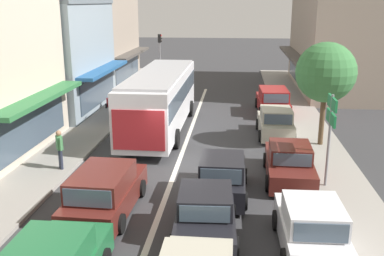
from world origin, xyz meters
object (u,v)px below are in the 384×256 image
at_px(sedan_behind_bus_mid, 205,214).
at_px(parked_hatchback_kerb_front, 311,228).
at_px(city_bus, 160,97).
at_px(parked_sedan_kerb_second, 289,164).
at_px(street_tree_right, 326,73).
at_px(pedestrian_browsing_midblock, 60,147).
at_px(directional_road_sign, 331,119).
at_px(parked_hatchback_kerb_third, 275,123).
at_px(wagon_queue_far_back, 105,192).
at_px(traffic_light_downstreet, 160,50).
at_px(pedestrian_far_walker, 111,106).
at_px(hatchback_behind_bus_near, 222,177).
at_px(parked_wagon_kerb_rear, 273,101).
at_px(pedestrian_with_handbag_near, 122,95).

distance_m(sedan_behind_bus_mid, parked_hatchback_kerb_front, 3.07).
bearing_deg(city_bus, sedan_behind_bus_mid, -73.81).
relative_size(parked_sedan_kerb_second, street_tree_right, 0.84).
relative_size(parked_sedan_kerb_second, pedestrian_browsing_midblock, 2.60).
bearing_deg(directional_road_sign, parked_hatchback_kerb_third, 101.63).
distance_m(wagon_queue_far_back, street_tree_right, 11.90).
bearing_deg(parked_sedan_kerb_second, parked_hatchback_kerb_front, -89.68).
relative_size(traffic_light_downstreet, pedestrian_far_walker, 2.58).
xyz_separation_m(parked_hatchback_kerb_front, pedestrian_far_walker, (-9.22, 12.76, 0.36)).
distance_m(hatchback_behind_bus_near, parked_sedan_kerb_second, 3.15).
bearing_deg(parked_sedan_kerb_second, hatchback_behind_bus_near, -144.70).
bearing_deg(parked_sedan_kerb_second, street_tree_right, 65.83).
bearing_deg(parked_wagon_kerb_rear, wagon_queue_far_back, -113.94).
relative_size(parked_wagon_kerb_rear, pedestrian_browsing_midblock, 2.80).
bearing_deg(traffic_light_downstreet, sedan_behind_bus_mid, -77.37).
bearing_deg(pedestrian_far_walker, parked_wagon_kerb_rear, 21.51).
distance_m(city_bus, pedestrian_with_handbag_near, 5.22).
distance_m(parked_hatchback_kerb_front, parked_sedan_kerb_second, 5.32).
distance_m(traffic_light_downstreet, directional_road_sign, 23.25).
distance_m(hatchback_behind_bus_near, pedestrian_far_walker, 11.39).
bearing_deg(pedestrian_browsing_midblock, parked_sedan_kerb_second, 0.58).
height_order(wagon_queue_far_back, pedestrian_far_walker, pedestrian_far_walker).
height_order(parked_hatchback_kerb_front, directional_road_sign, directional_road_sign).
bearing_deg(hatchback_behind_bus_near, parked_sedan_kerb_second, 35.30).
bearing_deg(parked_hatchback_kerb_front, sedan_behind_bus_mid, 167.72).
bearing_deg(street_tree_right, city_bus, 166.25).
xyz_separation_m(sedan_behind_bus_mid, directional_road_sign, (4.26, 3.91, 2.04)).
height_order(parked_hatchback_kerb_third, pedestrian_browsing_midblock, pedestrian_browsing_midblock).
xyz_separation_m(parked_sedan_kerb_second, directional_road_sign, (1.29, -0.76, 2.04)).
bearing_deg(street_tree_right, pedestrian_with_handbag_near, 151.89).
xyz_separation_m(wagon_queue_far_back, pedestrian_with_handbag_near, (-2.99, 14.04, 0.32)).
bearing_deg(traffic_light_downstreet, street_tree_right, -56.47).
xyz_separation_m(parked_hatchback_kerb_third, directional_road_sign, (1.37, -6.66, 1.99)).
bearing_deg(street_tree_right, parked_hatchback_kerb_front, -101.30).
relative_size(parked_hatchback_kerb_front, parked_wagon_kerb_rear, 0.82).
distance_m(wagon_queue_far_back, parked_hatchback_kerb_third, 11.38).
xyz_separation_m(city_bus, pedestrian_with_handbag_near, (-3.18, 4.06, -0.81)).
relative_size(parked_sedan_kerb_second, parked_wagon_kerb_rear, 0.93).
distance_m(sedan_behind_bus_mid, pedestrian_with_handbag_near, 16.42).
distance_m(parked_hatchback_kerb_third, pedestrian_far_walker, 9.25).
height_order(sedan_behind_bus_mid, traffic_light_downstreet, traffic_light_downstreet).
height_order(parked_sedan_kerb_second, parked_wagon_kerb_rear, parked_wagon_kerb_rear).
height_order(wagon_queue_far_back, parked_hatchback_kerb_third, wagon_queue_far_back).
bearing_deg(parked_hatchback_kerb_third, hatchback_behind_bus_near, -107.86).
xyz_separation_m(parked_wagon_kerb_rear, street_tree_right, (1.81, -6.73, 2.86)).
relative_size(city_bus, pedestrian_browsing_midblock, 6.67).
relative_size(sedan_behind_bus_mid, parked_wagon_kerb_rear, 0.94).
height_order(city_bus, parked_wagon_kerb_rear, city_bus).
xyz_separation_m(city_bus, sedan_behind_bus_mid, (3.21, -11.06, -1.22)).
distance_m(parked_hatchback_kerb_front, directional_road_sign, 5.14).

